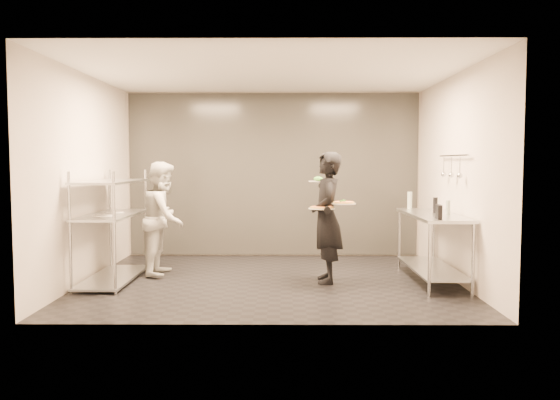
{
  "coord_description": "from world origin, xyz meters",
  "views": [
    {
      "loc": [
        0.17,
        -7.32,
        1.61
      ],
      "look_at": [
        0.12,
        0.04,
        1.1
      ],
      "focal_mm": 35.0,
      "sensor_mm": 36.0,
      "label": 1
    }
  ],
  "objects_px": {
    "pass_rack": "(112,225)",
    "bottle_clear": "(448,208)",
    "prep_counter": "(432,235)",
    "pos_monitor": "(439,212)",
    "chef": "(164,218)",
    "pizza_plate_near": "(322,208)",
    "bottle_dark": "(435,205)",
    "pizza_plate_far": "(344,203)",
    "salad_plate": "(318,180)",
    "waiter": "(327,217)",
    "bottle_green": "(410,200)"
  },
  "relations": [
    {
      "from": "pizza_plate_near",
      "to": "salad_plate",
      "type": "height_order",
      "value": "salad_plate"
    },
    {
      "from": "prep_counter",
      "to": "pizza_plate_far",
      "type": "relative_size",
      "value": 5.77
    },
    {
      "from": "salad_plate",
      "to": "bottle_dark",
      "type": "bearing_deg",
      "value": -5.56
    },
    {
      "from": "salad_plate",
      "to": "bottle_green",
      "type": "distance_m",
      "value": 1.55
    },
    {
      "from": "chef",
      "to": "bottle_green",
      "type": "distance_m",
      "value": 3.63
    },
    {
      "from": "pizza_plate_near",
      "to": "pizza_plate_far",
      "type": "height_order",
      "value": "pizza_plate_far"
    },
    {
      "from": "chef",
      "to": "pizza_plate_near",
      "type": "xyz_separation_m",
      "value": [
        2.22,
        -0.69,
        0.21
      ]
    },
    {
      "from": "waiter",
      "to": "pizza_plate_far",
      "type": "xyz_separation_m",
      "value": [
        0.2,
        -0.21,
        0.21
      ]
    },
    {
      "from": "pizza_plate_near",
      "to": "bottle_dark",
      "type": "relative_size",
      "value": 1.62
    },
    {
      "from": "pass_rack",
      "to": "prep_counter",
      "type": "distance_m",
      "value": 4.33
    },
    {
      "from": "prep_counter",
      "to": "pizza_plate_far",
      "type": "distance_m",
      "value": 1.34
    },
    {
      "from": "bottle_green",
      "to": "bottle_clear",
      "type": "relative_size",
      "value": 1.3
    },
    {
      "from": "pass_rack",
      "to": "bottle_clear",
      "type": "bearing_deg",
      "value": -2.72
    },
    {
      "from": "pass_rack",
      "to": "chef",
      "type": "distance_m",
      "value": 0.76
    },
    {
      "from": "bottle_green",
      "to": "prep_counter",
      "type": "bearing_deg",
      "value": -81.02
    },
    {
      "from": "waiter",
      "to": "salad_plate",
      "type": "xyz_separation_m",
      "value": [
        -0.1,
        0.3,
        0.49
      ]
    },
    {
      "from": "chef",
      "to": "pizza_plate_far",
      "type": "bearing_deg",
      "value": -104.62
    },
    {
      "from": "salad_plate",
      "to": "bottle_dark",
      "type": "relative_size",
      "value": 1.25
    },
    {
      "from": "pizza_plate_near",
      "to": "waiter",
      "type": "bearing_deg",
      "value": 64.1
    },
    {
      "from": "chef",
      "to": "pizza_plate_far",
      "type": "xyz_separation_m",
      "value": [
        2.5,
        -0.73,
        0.28
      ]
    },
    {
      "from": "chef",
      "to": "pos_monitor",
      "type": "bearing_deg",
      "value": -106.26
    },
    {
      "from": "pass_rack",
      "to": "bottle_dark",
      "type": "height_order",
      "value": "pass_rack"
    },
    {
      "from": "pizza_plate_near",
      "to": "pizza_plate_far",
      "type": "distance_m",
      "value": 0.29
    },
    {
      "from": "chef",
      "to": "bottle_clear",
      "type": "bearing_deg",
      "value": -98.19
    },
    {
      "from": "pizza_plate_near",
      "to": "bottle_dark",
      "type": "height_order",
      "value": "bottle_dark"
    },
    {
      "from": "pizza_plate_near",
      "to": "salad_plate",
      "type": "relative_size",
      "value": 1.3
    },
    {
      "from": "bottle_green",
      "to": "bottle_dark",
      "type": "relative_size",
      "value": 1.18
    },
    {
      "from": "prep_counter",
      "to": "bottle_dark",
      "type": "height_order",
      "value": "bottle_dark"
    },
    {
      "from": "prep_counter",
      "to": "chef",
      "type": "height_order",
      "value": "chef"
    },
    {
      "from": "pass_rack",
      "to": "pos_monitor",
      "type": "xyz_separation_m",
      "value": [
        4.21,
        -0.71,
        0.24
      ]
    },
    {
      "from": "chef",
      "to": "pos_monitor",
      "type": "relative_size",
      "value": 6.61
    },
    {
      "from": "pass_rack",
      "to": "pizza_plate_near",
      "type": "distance_m",
      "value": 2.84
    },
    {
      "from": "pizza_plate_far",
      "to": "bottle_green",
      "type": "relative_size",
      "value": 1.23
    },
    {
      "from": "pizza_plate_near",
      "to": "salad_plate",
      "type": "bearing_deg",
      "value": 92.45
    },
    {
      "from": "pos_monitor",
      "to": "bottle_clear",
      "type": "xyz_separation_m",
      "value": [
        0.26,
        0.5,
        0.01
      ]
    },
    {
      "from": "pass_rack",
      "to": "salad_plate",
      "type": "distance_m",
      "value": 2.87
    },
    {
      "from": "chef",
      "to": "salad_plate",
      "type": "distance_m",
      "value": 2.28
    },
    {
      "from": "waiter",
      "to": "bottle_green",
      "type": "xyz_separation_m",
      "value": [
        1.3,
        0.87,
        0.17
      ]
    },
    {
      "from": "salad_plate",
      "to": "pass_rack",
      "type": "bearing_deg",
      "value": -175.3
    },
    {
      "from": "pos_monitor",
      "to": "bottle_green",
      "type": "distance_m",
      "value": 1.51
    },
    {
      "from": "pass_rack",
      "to": "pos_monitor",
      "type": "distance_m",
      "value": 4.28
    },
    {
      "from": "pass_rack",
      "to": "bottle_clear",
      "type": "xyz_separation_m",
      "value": [
        4.47,
        -0.21,
        0.25
      ]
    },
    {
      "from": "bottle_dark",
      "to": "pos_monitor",
      "type": "bearing_deg",
      "value": -102.52
    },
    {
      "from": "chef",
      "to": "salad_plate",
      "type": "xyz_separation_m",
      "value": [
        2.2,
        -0.23,
        0.56
      ]
    },
    {
      "from": "prep_counter",
      "to": "pizza_plate_near",
      "type": "height_order",
      "value": "pizza_plate_near"
    },
    {
      "from": "pizza_plate_near",
      "to": "bottle_green",
      "type": "height_order",
      "value": "bottle_green"
    },
    {
      "from": "pass_rack",
      "to": "pizza_plate_far",
      "type": "height_order",
      "value": "pass_rack"
    },
    {
      "from": "prep_counter",
      "to": "waiter",
      "type": "height_order",
      "value": "waiter"
    },
    {
      "from": "chef",
      "to": "bottle_clear",
      "type": "relative_size",
      "value": 8.32
    },
    {
      "from": "salad_plate",
      "to": "bottle_dark",
      "type": "distance_m",
      "value": 1.63
    }
  ]
}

